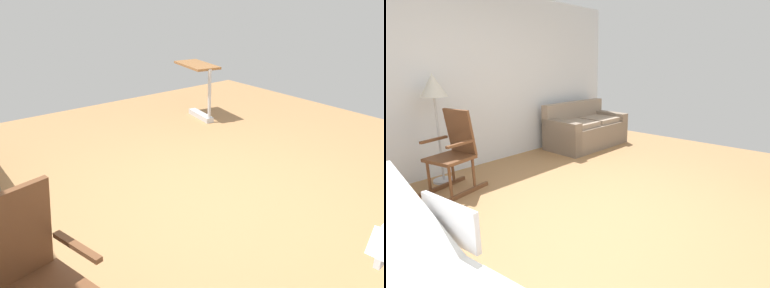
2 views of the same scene
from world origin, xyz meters
The scene contains 5 objects.
ground_plane centered at (0.00, 0.00, 0.00)m, with size 7.49×7.49×0.00m, color #9E7247.
back_wall centered at (0.00, 2.74, 1.35)m, with size 6.19×0.10×2.70m, color silver.
couch centered at (1.99, 2.12, 0.31)m, with size 1.62×0.89×0.85m.
rocking_chair centered at (-0.83, 1.99, 0.50)m, with size 0.85×0.63×1.05m.
floor_lamp centered at (-0.80, 2.41, 1.23)m, with size 0.34×0.34×1.48m.
Camera 2 is at (-2.70, -1.67, 1.62)m, focal length 29.18 mm.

